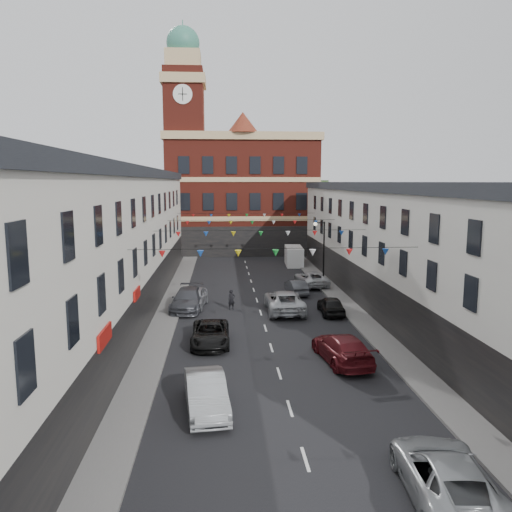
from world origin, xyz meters
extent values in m
plane|color=black|center=(0.00, 0.00, 0.00)|extent=(160.00, 160.00, 0.00)
cube|color=#605E5B|center=(-6.90, 2.00, 0.07)|extent=(1.80, 64.00, 0.15)
cube|color=#605E5B|center=(6.90, 2.00, 0.07)|extent=(1.80, 64.00, 0.15)
cube|color=silver|center=(-11.80, 1.00, 5.00)|extent=(8.00, 56.00, 10.00)
cube|color=black|center=(-11.80, 1.00, 10.35)|extent=(8.40, 56.00, 0.70)
cube|color=black|center=(-7.75, 1.00, 1.60)|extent=(0.12, 56.00, 3.20)
cube|color=beige|center=(11.80, 1.00, 4.50)|extent=(8.00, 56.00, 9.00)
cube|color=black|center=(11.80, 1.00, 9.35)|extent=(8.40, 56.00, 0.70)
cube|color=black|center=(7.75, 1.00, 1.60)|extent=(0.12, 56.00, 3.20)
cube|color=maroon|center=(0.00, 38.00, 7.50)|extent=(20.00, 12.00, 15.00)
cube|color=tan|center=(0.00, 38.00, 15.50)|extent=(20.60, 12.60, 1.00)
cone|color=maroon|center=(0.00, 33.00, 17.20)|extent=(4.00, 4.00, 2.60)
cube|color=maroon|center=(-7.50, 35.00, 12.00)|extent=(5.00, 5.00, 24.00)
cube|color=tan|center=(-7.50, 35.00, 22.50)|extent=(5.60, 5.60, 1.20)
cube|color=tan|center=(-7.50, 35.00, 24.60)|extent=(4.40, 4.40, 3.00)
sphere|color=#296759|center=(-7.50, 35.00, 27.20)|extent=(4.20, 4.20, 4.20)
cylinder|color=#296759|center=(-7.50, 35.00, 29.40)|extent=(0.12, 0.12, 1.20)
cylinder|color=white|center=(-7.50, 32.45, 20.50)|extent=(2.40, 0.12, 2.40)
cube|color=#2C5025|center=(-4.00, 62.00, 5.00)|extent=(40.00, 14.00, 10.00)
cylinder|color=black|center=(6.80, 14.00, 3.00)|extent=(0.14, 0.14, 6.00)
cylinder|color=black|center=(6.40, 14.00, 5.90)|extent=(0.90, 0.10, 0.10)
sphere|color=beige|center=(5.95, 14.00, 5.80)|extent=(0.36, 0.36, 0.36)
imported|color=#9EA2A5|center=(-3.60, -11.92, 0.78)|extent=(2.20, 4.89, 1.56)
imported|color=black|center=(-3.60, -3.13, 0.68)|extent=(2.25, 4.87, 1.35)
imported|color=#43454B|center=(-5.50, 5.32, 0.80)|extent=(2.69, 5.69, 1.60)
imported|color=gray|center=(-5.06, 6.06, 0.77)|extent=(2.36, 4.69, 1.53)
imported|color=gray|center=(3.94, -18.54, 0.77)|extent=(3.04, 5.73, 1.53)
imported|color=#591117|center=(3.60, -6.60, 0.77)|extent=(2.83, 5.55, 1.54)
imported|color=black|center=(5.17, 3.25, 0.67)|extent=(1.66, 3.97, 1.34)
imported|color=#43454A|center=(3.60, 9.99, 0.64)|extent=(1.69, 3.98, 1.28)
imported|color=silver|center=(5.50, 13.33, 0.70)|extent=(2.93, 5.31, 1.41)
imported|color=silver|center=(1.80, 4.16, 0.82)|extent=(2.73, 5.90, 1.64)
cube|color=white|center=(5.60, 25.20, 1.09)|extent=(2.18, 5.02, 2.17)
imported|color=black|center=(-2.15, 5.09, 0.77)|extent=(0.66, 0.54, 1.54)
camera|label=1|loc=(-2.88, -32.21, 9.72)|focal=35.00mm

